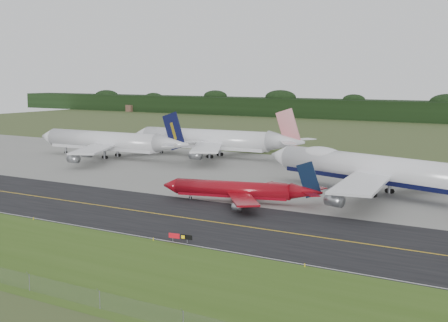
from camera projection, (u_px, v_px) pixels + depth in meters
ground at (199, 214)px, 123.30m from camera, size 600.00×600.00×0.00m
grass_verge at (70, 258)px, 93.73m from camera, size 400.00×30.00×0.01m
taxiway at (188, 218)px, 119.92m from camera, size 400.00×32.00×0.02m
apron at (305, 178)px, 166.38m from camera, size 400.00×78.00×0.01m
taxiway_centreline at (188, 218)px, 119.91m from camera, size 400.00×0.40×0.00m
taxiway_edge_line at (136, 236)px, 106.82m from camera, size 400.00×0.25×0.00m
jet_ba_747 at (376, 169)px, 143.18m from camera, size 66.79×54.06×17.12m
jet_red_737 at (241, 190)px, 134.54m from camera, size 35.39×28.32×9.65m
jet_navy_gold at (111, 142)px, 206.98m from camera, size 62.33×54.44×16.12m
jet_star_tail at (214, 140)px, 208.44m from camera, size 64.86×54.20×17.11m
taxiway_sign at (180, 237)px, 102.38m from camera, size 4.25×0.75×1.42m
edge_marker_left at (33, 219)px, 118.47m from camera, size 0.16×0.16×0.50m
edge_marker_center at (153, 239)px, 103.61m from camera, size 0.16×0.16×0.50m
edge_marker_right at (305, 265)px, 89.43m from camera, size 0.16×0.16×0.50m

